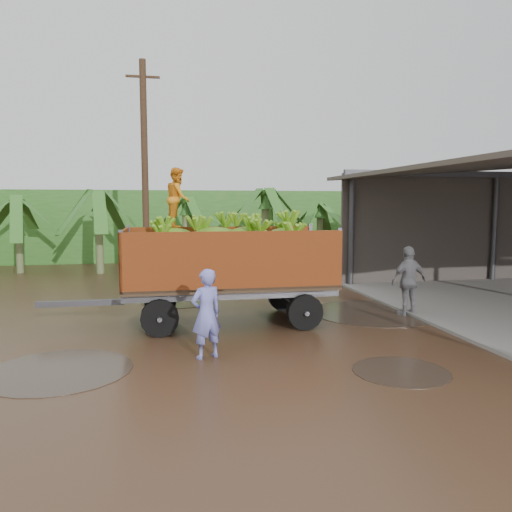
{
  "coord_description": "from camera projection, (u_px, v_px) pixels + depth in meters",
  "views": [
    {
      "loc": [
        -1.47,
        -10.85,
        2.93
      ],
      "look_at": [
        1.05,
        1.67,
        1.59
      ],
      "focal_mm": 35.0,
      "sensor_mm": 36.0,
      "label": 1
    }
  ],
  "objects": [
    {
      "name": "banana_plants",
      "position": [
        47.0,
        237.0,
        16.92
      ],
      "size": [
        24.08,
        17.09,
        4.33
      ],
      "color": "#2D661E",
      "rests_on": "ground"
    },
    {
      "name": "man_grey",
      "position": [
        409.0,
        281.0,
        13.06
      ],
      "size": [
        1.14,
        0.67,
        1.83
      ],
      "primitive_type": "imported",
      "rotation": [
        0.0,
        0.0,
        3.36
      ],
      "color": "slate",
      "rests_on": "ground"
    },
    {
      "name": "hedge_north",
      "position": [
        145.0,
        225.0,
        26.19
      ],
      "size": [
        22.0,
        3.0,
        3.6
      ],
      "primitive_type": "cube",
      "color": "#2D661E",
      "rests_on": "ground"
    },
    {
      "name": "utility_pole",
      "position": [
        145.0,
        172.0,
        18.11
      ],
      "size": [
        1.2,
        0.24,
        8.04
      ],
      "color": "#47301E",
      "rests_on": "ground"
    },
    {
      "name": "ground",
      "position": [
        225.0,
        335.0,
        11.18
      ],
      "size": [
        100.0,
        100.0,
        0.0
      ],
      "primitive_type": "plane",
      "color": "black",
      "rests_on": "ground"
    },
    {
      "name": "man_blue",
      "position": [
        206.0,
        314.0,
        9.42
      ],
      "size": [
        0.74,
        0.62,
        1.71
      ],
      "primitive_type": "imported",
      "rotation": [
        0.0,
        0.0,
        3.54
      ],
      "color": "#757AD5",
      "rests_on": "ground"
    },
    {
      "name": "banana_trailer",
      "position": [
        227.0,
        262.0,
        12.22
      ],
      "size": [
        6.99,
        2.51,
        3.82
      ],
      "rotation": [
        0.0,
        0.0,
        -0.02
      ],
      "color": "#A74317",
      "rests_on": "ground"
    }
  ]
}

